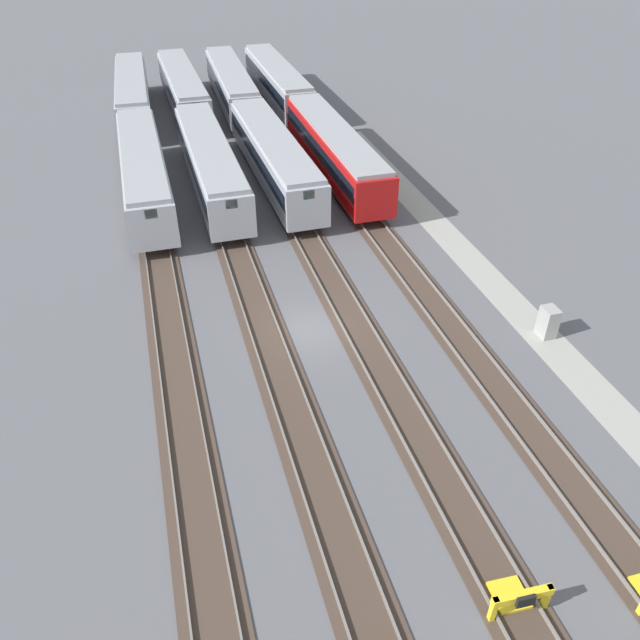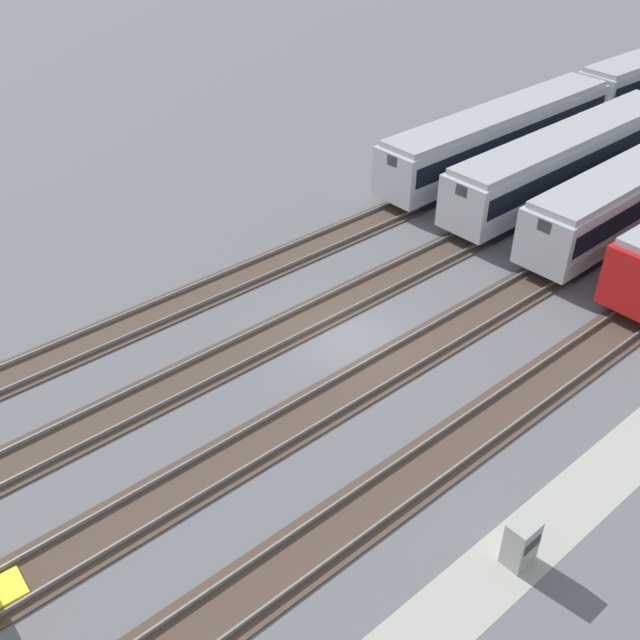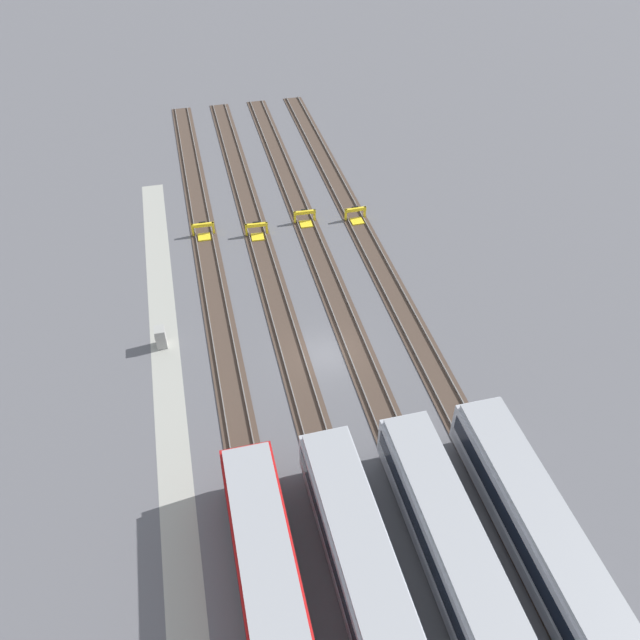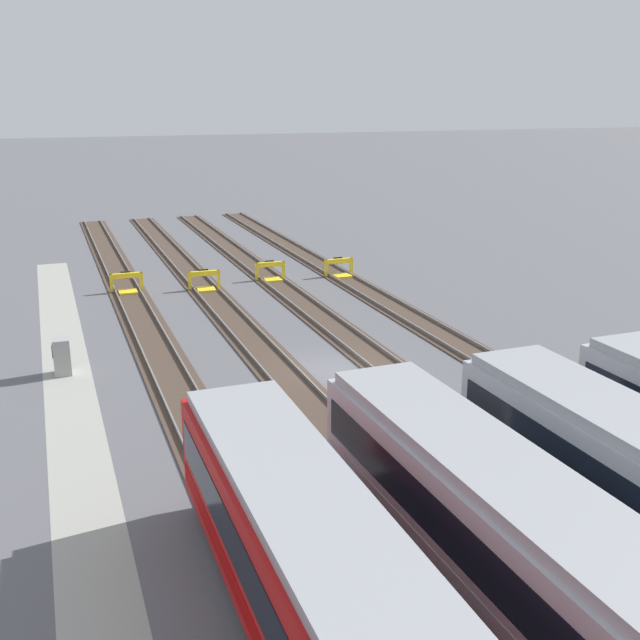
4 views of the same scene
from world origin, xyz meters
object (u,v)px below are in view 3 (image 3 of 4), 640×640
(subway_car_back_row_rightmost, at_px, (373,598))
(bumper_stop_near_inner_track, at_px, (257,231))
(subway_car_front_row_centre, at_px, (551,555))
(subway_car_front_row_right_inner, at_px, (276,622))
(bumper_stop_far_inner_track, at_px, (356,216))
(bumper_stop_nearest_track, at_px, (203,231))
(bumper_stop_middle_track, at_px, (305,218))
(subway_car_back_row_leftmost, at_px, (464,576))
(electrical_cabinet, at_px, (161,337))

(subway_car_back_row_rightmost, height_order, bumper_stop_near_inner_track, subway_car_back_row_rightmost)
(subway_car_front_row_centre, relative_size, subway_car_front_row_right_inner, 1.00)
(subway_car_back_row_rightmost, xyz_separation_m, bumper_stop_far_inner_track, (-34.24, 9.09, -1.53))
(bumper_stop_nearest_track, relative_size, bumper_stop_middle_track, 1.00)
(bumper_stop_middle_track, bearing_deg, subway_car_back_row_leftmost, 0.10)
(subway_car_back_row_leftmost, distance_m, bumper_stop_nearest_track, 36.14)
(bumper_stop_nearest_track, xyz_separation_m, bumper_stop_middle_track, (0.07, 9.12, 0.00))
(bumper_stop_middle_track, bearing_deg, subway_car_front_row_centre, 7.54)
(subway_car_front_row_right_inner, bearing_deg, subway_car_back_row_rightmost, 90.00)
(bumper_stop_nearest_track, distance_m, bumper_stop_near_inner_track, 4.68)
(subway_car_front_row_right_inner, distance_m, subway_car_back_row_rightmost, 4.55)
(bumper_stop_nearest_track, height_order, bumper_stop_far_inner_track, same)
(subway_car_back_row_leftmost, xyz_separation_m, bumper_stop_far_inner_track, (-34.24, 4.52, -1.53))
(subway_car_front_row_centre, xyz_separation_m, bumper_stop_near_inner_track, (-33.83, -9.18, -1.53))
(bumper_stop_nearest_track, bearing_deg, electrical_cabinet, -17.84)
(bumper_stop_middle_track, bearing_deg, bumper_stop_far_inner_track, 82.31)
(subway_car_back_row_leftmost, height_order, bumper_stop_middle_track, subway_car_back_row_leftmost)
(bumper_stop_near_inner_track, bearing_deg, bumper_stop_nearest_track, -103.47)
(subway_car_front_row_right_inner, bearing_deg, subway_car_front_row_centre, 90.00)
(subway_car_front_row_right_inner, relative_size, electrical_cabinet, 11.25)
(subway_car_front_row_centre, bearing_deg, subway_car_back_row_rightmost, -90.00)
(subway_car_back_row_rightmost, xyz_separation_m, bumper_stop_nearest_track, (-34.92, -4.61, -1.53))
(subway_car_back_row_leftmost, height_order, bumper_stop_near_inner_track, subway_car_back_row_leftmost)
(subway_car_front_row_centre, bearing_deg, electrical_cabinet, -140.35)
(subway_car_back_row_leftmost, distance_m, bumper_stop_middle_track, 34.89)
(bumper_stop_nearest_track, bearing_deg, subway_car_front_row_right_inner, 0.10)
(bumper_stop_middle_track, relative_size, electrical_cabinet, 1.25)
(bumper_stop_near_inner_track, bearing_deg, electrical_cabinet, -35.99)
(subway_car_front_row_centre, relative_size, subway_car_back_row_rightmost, 1.00)
(bumper_stop_near_inner_track, relative_size, bumper_stop_far_inner_track, 1.00)
(bumper_stop_far_inner_track, bearing_deg, subway_car_back_row_leftmost, -7.51)
(subway_car_front_row_right_inner, relative_size, subway_car_back_row_leftmost, 1.00)
(subway_car_back_row_rightmost, bearing_deg, subway_car_back_row_leftmost, 90.00)
(subway_car_front_row_centre, height_order, bumper_stop_middle_track, subway_car_front_row_centre)
(subway_car_back_row_rightmost, relative_size, bumper_stop_far_inner_track, 9.00)
(subway_car_front_row_right_inner, xyz_separation_m, subway_car_back_row_leftmost, (0.00, 9.12, 0.00))
(subway_car_front_row_right_inner, bearing_deg, bumper_stop_near_inner_track, 172.44)
(bumper_stop_nearest_track, height_order, electrical_cabinet, electrical_cabinet)
(subway_car_front_row_centre, distance_m, subway_car_back_row_rightmost, 9.13)
(subway_car_front_row_centre, distance_m, subway_car_back_row_leftmost, 4.56)
(subway_car_back_row_leftmost, bearing_deg, electrical_cabinet, -148.25)
(subway_car_front_row_right_inner, relative_size, bumper_stop_middle_track, 8.97)
(bumper_stop_middle_track, bearing_deg, bumper_stop_nearest_track, -90.42)
(subway_car_front_row_right_inner, distance_m, electrical_cabinet, 22.17)
(subway_car_front_row_centre, xyz_separation_m, subway_car_back_row_rightmost, (0.00, -9.13, 0.00))
(subway_car_front_row_right_inner, distance_m, bumper_stop_middle_track, 36.05)
(subway_car_front_row_centre, height_order, subway_car_back_row_rightmost, same)
(bumper_stop_middle_track, relative_size, bumper_stop_far_inner_track, 1.00)
(subway_car_back_row_leftmost, height_order, bumper_stop_far_inner_track, subway_car_back_row_leftmost)
(subway_car_front_row_right_inner, xyz_separation_m, bumper_stop_middle_track, (-34.86, 9.06, -1.53))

